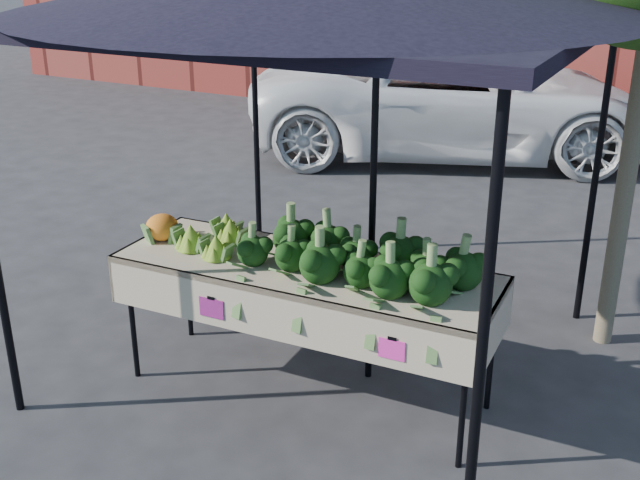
# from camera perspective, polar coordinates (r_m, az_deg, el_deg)

# --- Properties ---
(ground) EXTENTS (90.00, 90.00, 0.00)m
(ground) POSITION_cam_1_polar(r_m,az_deg,el_deg) (5.17, 0.16, -11.17)
(ground) COLOR #28282A
(table) EXTENTS (2.43, 0.88, 0.90)m
(table) POSITION_cam_1_polar(r_m,az_deg,el_deg) (4.96, -1.07, -6.68)
(table) COLOR #C6B28F
(table) RESTS_ON ground
(canopy) EXTENTS (3.16, 3.16, 2.74)m
(canopy) POSITION_cam_1_polar(r_m,az_deg,el_deg) (4.99, 0.62, 4.99)
(canopy) COLOR black
(canopy) RESTS_ON ground
(broccoli_heap) EXTENTS (1.50, 0.60, 0.30)m
(broccoli_heap) POSITION_cam_1_polar(r_m,az_deg,el_deg) (4.59, 2.60, -0.85)
(broccoli_heap) COLOR black
(broccoli_heap) RESTS_ON table
(romanesco_cluster) EXTENTS (0.46, 0.60, 0.23)m
(romanesco_cluster) POSITION_cam_1_polar(r_m,az_deg,el_deg) (5.07, -7.55, 0.82)
(romanesco_cluster) COLOR #90B131
(romanesco_cluster) RESTS_ON table
(cauliflower_pair) EXTENTS (0.23, 0.23, 0.21)m
(cauliflower_pair) POSITION_cam_1_polar(r_m,az_deg,el_deg) (5.23, -11.55, 1.09)
(cauliflower_pair) COLOR orange
(cauliflower_pair) RESTS_ON table
(street_tree) EXTENTS (1.88, 1.88, 3.71)m
(street_tree) POSITION_cam_1_polar(r_m,az_deg,el_deg) (5.54, 22.51, 10.19)
(street_tree) COLOR #1E4C14
(street_tree) RESTS_ON ground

